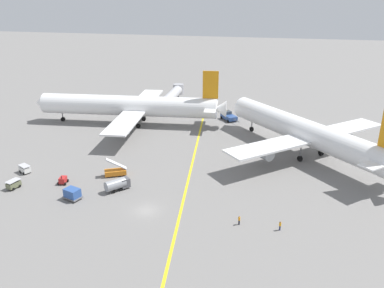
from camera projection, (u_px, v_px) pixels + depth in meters
name	position (u px, v px, depth m)	size (l,w,h in m)	color
ground_plane	(146.00, 210.00, 69.31)	(600.00, 600.00, 0.00)	slate
taxiway_stripe	(186.00, 188.00, 77.32)	(0.50, 120.00, 0.01)	yellow
airliner_at_gate_left	(130.00, 106.00, 113.38)	(57.24, 47.04, 16.30)	white
airliner_being_pushed	(304.00, 131.00, 91.51)	(40.89, 42.47, 17.01)	white
pushback_tug	(229.00, 116.00, 118.54)	(6.73, 7.97, 2.85)	#2D4C8C
gse_gpu_cart_small	(63.00, 180.00, 78.86)	(1.94, 2.35, 1.90)	red
gse_baggage_cart_near_cluster	(14.00, 184.00, 76.93)	(2.17, 3.02, 1.71)	#666B4C
gse_fuel_bowser_stubby	(118.00, 184.00, 76.03)	(4.55, 4.99, 2.40)	gray
gse_baggage_cart_trailing	(25.00, 169.00, 83.63)	(3.15, 2.63, 1.71)	silver
gse_container_dolly_flat	(72.00, 194.00, 72.72)	(3.73, 3.10, 2.15)	slate
gse_stair_truck_yellow	(116.00, 171.00, 82.26)	(4.92, 3.84, 4.06)	orange
ground_crew_wing_walker_right	(239.00, 220.00, 64.80)	(0.36, 0.50, 1.64)	black
ground_crew_ramp_agent_by_cones	(280.00, 226.00, 63.24)	(0.36, 0.36, 1.65)	#2D3351
jet_bridge	(174.00, 94.00, 132.52)	(4.34, 19.70, 6.05)	#B7B7BC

